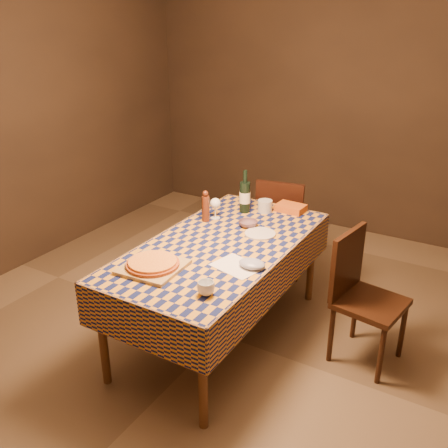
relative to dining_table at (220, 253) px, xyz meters
The scene contains 16 objects.
room 0.66m from the dining_table, ahead, with size 5.00×5.10×2.70m.
dining_table is the anchor object (origin of this frame).
cutting_board 0.57m from the dining_table, 108.14° to the right, with size 0.36×0.36×0.02m, color tan.
pizza 0.58m from the dining_table, 108.14° to the right, with size 0.41×0.41×0.03m.
pepper_mill 0.47m from the dining_table, 136.27° to the left, with size 0.07×0.07×0.25m.
bowl 0.38m from the dining_table, 86.03° to the left, with size 0.14×0.14×0.04m, color #614752.
wine_glass 0.51m from the dining_table, 125.77° to the left, with size 0.09×0.09×0.17m.
wine_bottle 0.67m from the dining_table, 102.91° to the left, with size 0.09×0.09×0.35m.
deli_tub 0.72m from the dining_table, 90.03° to the left, with size 0.12×0.12×0.10m, color silver.
takeout_container 0.85m from the dining_table, 77.91° to the left, with size 0.23×0.16×0.06m, color #B85518.
white_plate 0.34m from the dining_table, 58.47° to the left, with size 0.23×0.23×0.01m, color silver.
tumbler 0.70m from the dining_table, 65.94° to the right, with size 0.10×0.10×0.08m, color white.
flour_patch 0.37m from the dining_table, 41.99° to the right, with size 0.30×0.23×0.00m, color white.
flour_bag 0.42m from the dining_table, 29.83° to the right, with size 0.18×0.13×0.05m, color #929ABB.
chair_far 1.14m from the dining_table, 91.61° to the left, with size 0.49×0.50×0.93m.
chair_right 0.99m from the dining_table, 17.47° to the left, with size 0.49×0.48×0.93m.
Camera 1 is at (1.63, -2.71, 2.26)m, focal length 40.00 mm.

